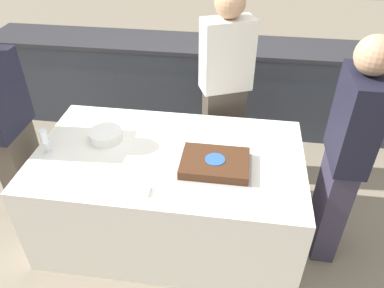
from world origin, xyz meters
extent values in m
plane|color=gray|center=(0.00, 0.00, 0.00)|extent=(14.00, 14.00, 0.00)
cube|color=#333842|center=(0.00, 1.61, 0.44)|extent=(4.40, 0.55, 0.88)
cube|color=#2D2D33|center=(0.00, 1.61, 0.90)|extent=(4.40, 0.58, 0.04)
cube|color=white|center=(0.00, 0.00, 0.37)|extent=(1.85, 1.07, 0.74)
cube|color=#B7B2AD|center=(0.33, -0.10, 0.74)|extent=(0.48, 0.37, 0.00)
cube|color=#472816|center=(0.33, -0.10, 0.77)|extent=(0.44, 0.33, 0.06)
cylinder|color=#2D5BB7|center=(0.33, -0.10, 0.81)|extent=(0.13, 0.13, 0.00)
cylinder|color=white|center=(-0.48, 0.10, 0.78)|extent=(0.24, 0.24, 0.07)
cylinder|color=white|center=(-0.82, -0.10, 0.74)|extent=(0.06, 0.06, 0.00)
cylinder|color=white|center=(-0.82, -0.10, 0.78)|extent=(0.01, 0.01, 0.08)
cylinder|color=white|center=(-0.82, -0.10, 0.87)|extent=(0.05, 0.05, 0.10)
cylinder|color=white|center=(0.42, 0.20, 0.74)|extent=(0.19, 0.19, 0.00)
cube|color=white|center=(-0.12, -0.40, 0.75)|extent=(0.17, 0.09, 0.02)
cube|color=#4C4238|center=(0.33, 0.76, 0.44)|extent=(0.37, 0.28, 0.88)
cube|color=silver|center=(0.33, 0.76, 1.16)|extent=(0.44, 0.34, 0.57)
sphere|color=tan|center=(0.33, 0.76, 1.56)|extent=(0.23, 0.23, 0.23)
cube|color=#4C4238|center=(-1.15, 0.00, 0.41)|extent=(0.16, 0.34, 0.83)
cube|color=#383347|center=(1.15, 0.00, 0.41)|extent=(0.16, 0.35, 0.82)
cube|color=black|center=(1.15, 0.00, 1.12)|extent=(0.20, 0.41, 0.60)
sphere|color=tan|center=(1.15, 0.00, 1.52)|extent=(0.22, 0.22, 0.22)
camera|label=1|loc=(0.45, -1.99, 2.31)|focal=35.00mm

